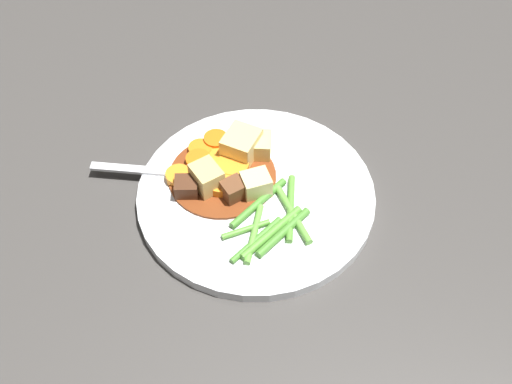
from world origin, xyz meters
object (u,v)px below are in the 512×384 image
carrot_slice_7 (213,170)px  fork (175,173)px  carrot_slice_2 (216,141)px  carrot_slice_1 (221,184)px  carrot_slice_0 (200,150)px  potato_chunk_1 (241,146)px  carrot_slice_6 (179,176)px  carrot_slice_3 (199,161)px  potato_chunk_2 (258,187)px  potato_chunk_3 (207,178)px  meat_chunk_1 (186,187)px  carrot_slice_4 (234,166)px  potato_chunk_0 (258,146)px  meat_chunk_0 (233,190)px  carrot_slice_5 (212,159)px

carrot_slice_7 → fork: size_ratio=0.26×
carrot_slice_2 → carrot_slice_1: bearing=147.9°
carrot_slice_0 → potato_chunk_1: potato_chunk_1 is taller
carrot_slice_0 → carrot_slice_6: 0.04m
carrot_slice_3 → potato_chunk_2: size_ratio=0.96×
potato_chunk_3 → meat_chunk_1: 0.02m
carrot_slice_4 → potato_chunk_2: bearing=176.7°
carrot_slice_0 → potato_chunk_2: (-0.09, -0.01, 0.01)m
carrot_slice_2 → potato_chunk_2: (-0.08, 0.01, 0.01)m
carrot_slice_1 → meat_chunk_1: meat_chunk_1 is taller
potato_chunk_0 → potato_chunk_3: size_ratio=0.94×
meat_chunk_0 → fork: (0.07, 0.03, -0.01)m
carrot_slice_3 → carrot_slice_4: (-0.03, -0.03, 0.00)m
carrot_slice_2 → potato_chunk_0: (-0.04, -0.03, 0.01)m
carrot_slice_6 → meat_chunk_0: (-0.06, -0.03, 0.01)m
carrot_slice_2 → potato_chunk_3: potato_chunk_3 is taller
carrot_slice_0 → carrot_slice_4: 0.05m
potato_chunk_3 → fork: (0.04, 0.02, -0.01)m
carrot_slice_4 → meat_chunk_0: (-0.03, 0.02, 0.00)m
carrot_slice_5 → potato_chunk_1: 0.04m
carrot_slice_4 → carrot_slice_0: bearing=17.2°
potato_chunk_3 → carrot_slice_2: bearing=-45.8°
carrot_slice_0 → potato_chunk_1: (-0.03, -0.03, 0.01)m
carrot_slice_0 → carrot_slice_7: size_ratio=0.75×
potato_chunk_2 → carrot_slice_3: bearing=17.7°
carrot_slice_3 → meat_chunk_1: size_ratio=1.15×
carrot_slice_2 → meat_chunk_0: (-0.07, 0.03, 0.00)m
carrot_slice_5 → potato_chunk_0: bearing=-116.2°
potato_chunk_2 → meat_chunk_1: potato_chunk_2 is taller
carrot_slice_3 → fork: bearing=78.4°
carrot_slice_0 → meat_chunk_0: size_ratio=1.16×
potato_chunk_3 → meat_chunk_0: bearing=-154.2°
potato_chunk_2 → fork: 0.09m
carrot_slice_6 → potato_chunk_1: 0.08m
carrot_slice_5 → meat_chunk_1: 0.05m
carrot_slice_1 → potato_chunk_0: bearing=-77.8°
carrot_slice_6 → potato_chunk_0: 0.09m
carrot_slice_2 → meat_chunk_0: bearing=156.4°
carrot_slice_6 → carrot_slice_7: size_ratio=0.79×
fork → carrot_slice_2: bearing=-84.1°
fork → potato_chunk_0: bearing=-111.0°
potato_chunk_0 → potato_chunk_1: 0.02m
carrot_slice_0 → carrot_slice_3: 0.02m
carrot_slice_2 → carrot_slice_3: (-0.01, 0.03, -0.00)m
carrot_slice_1 → meat_chunk_1: bearing=62.6°
carrot_slice_0 → meat_chunk_0: (-0.07, 0.01, 0.01)m
carrot_slice_1 → carrot_slice_6: carrot_slice_1 is taller
carrot_slice_4 → potato_chunk_0: size_ratio=1.15×
carrot_slice_4 → meat_chunk_1: size_ratio=1.44×
carrot_slice_1 → carrot_slice_3: size_ratio=1.18×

